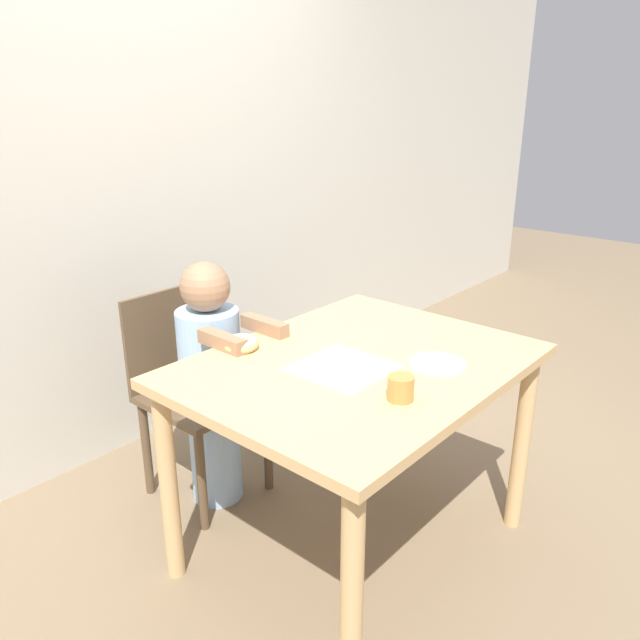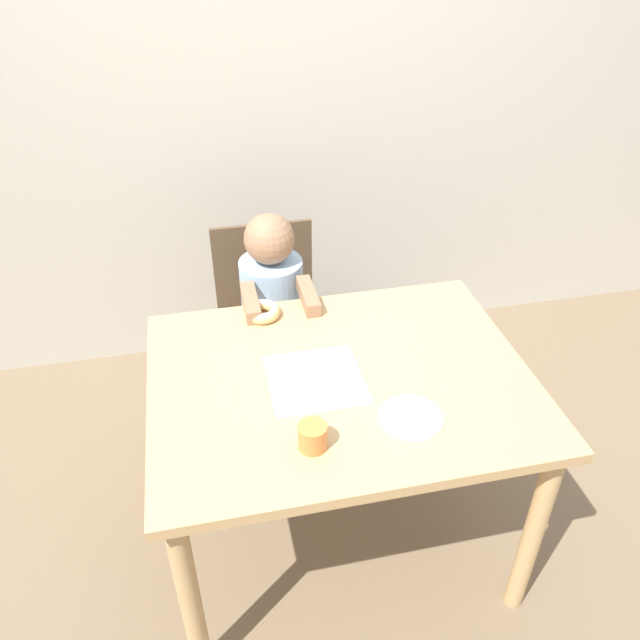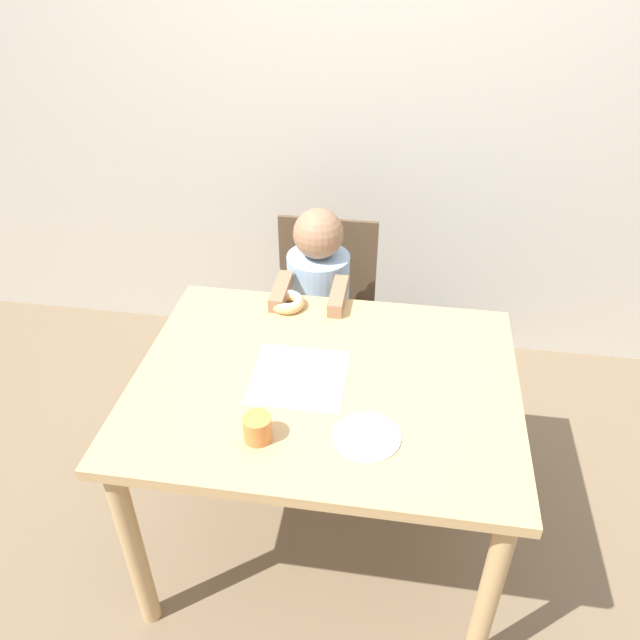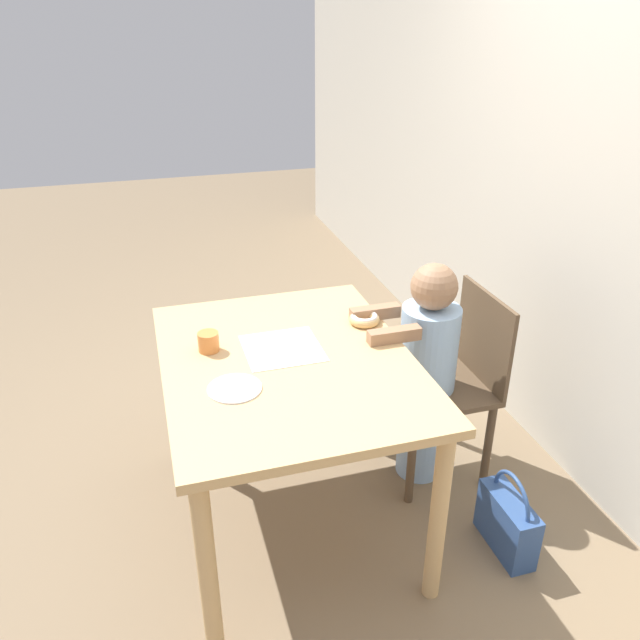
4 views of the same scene
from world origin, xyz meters
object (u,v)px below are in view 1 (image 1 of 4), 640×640
(child_figure, at_px, (212,384))
(cup, at_px, (401,388))
(chair, at_px, (194,389))
(donut, at_px, (241,343))
(handbag, at_px, (282,413))

(child_figure, distance_m, cup, 0.92)
(chair, height_order, cup, chair)
(cup, bearing_deg, chair, 88.68)
(donut, relative_size, cup, 1.58)
(chair, distance_m, cup, 1.06)
(child_figure, relative_size, handbag, 2.87)
(chair, distance_m, donut, 0.50)
(chair, relative_size, child_figure, 0.84)
(chair, relative_size, handbag, 2.42)
(child_figure, bearing_deg, chair, 90.00)
(handbag, height_order, cup, cup)
(chair, bearing_deg, child_figure, -90.00)
(donut, distance_m, handbag, 0.95)
(donut, xyz_separation_m, cup, (0.05, -0.62, 0.01))
(donut, bearing_deg, handbag, 33.81)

